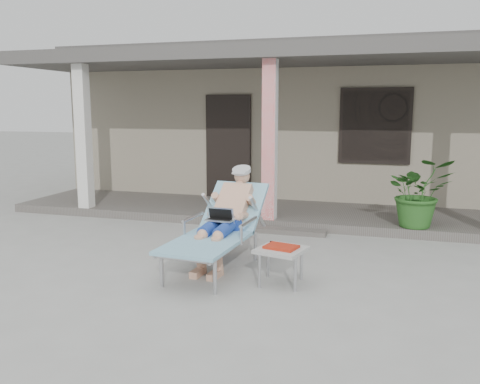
% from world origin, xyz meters
% --- Properties ---
extents(ground, '(60.00, 60.00, 0.00)m').
position_xyz_m(ground, '(0.00, 0.00, 0.00)').
color(ground, '#9E9E99').
rests_on(ground, ground).
extents(house, '(10.40, 5.40, 3.30)m').
position_xyz_m(house, '(0.00, 6.50, 1.67)').
color(house, '#9E937D').
rests_on(house, ground).
extents(porch_deck, '(10.00, 2.00, 0.15)m').
position_xyz_m(porch_deck, '(0.00, 3.00, 0.07)').
color(porch_deck, '#605B56').
rests_on(porch_deck, ground).
extents(porch_overhang, '(10.00, 2.30, 2.85)m').
position_xyz_m(porch_overhang, '(0.00, 2.95, 2.79)').
color(porch_overhang, silver).
rests_on(porch_overhang, porch_deck).
extents(porch_step, '(2.00, 0.30, 0.07)m').
position_xyz_m(porch_step, '(0.00, 1.85, 0.04)').
color(porch_step, '#605B56').
rests_on(porch_step, ground).
extents(lounger, '(0.89, 2.04, 1.30)m').
position_xyz_m(lounger, '(-0.09, -0.03, 0.80)').
color(lounger, '#B7B7BC').
rests_on(lounger, ground).
extents(side_table, '(0.61, 0.61, 0.45)m').
position_xyz_m(side_table, '(0.77, -0.50, 0.38)').
color(side_table, '#A7A7A3').
rests_on(side_table, ground).
extents(potted_palm, '(1.15, 1.06, 1.09)m').
position_xyz_m(potted_palm, '(2.35, 2.25, 0.69)').
color(potted_palm, '#26591E').
rests_on(potted_palm, porch_deck).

